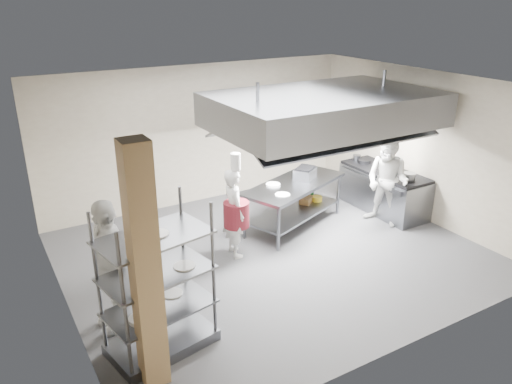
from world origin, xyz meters
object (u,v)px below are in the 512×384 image
pass_rack (157,281)px  chef_head (234,213)px  stockpot (392,169)px  island (294,204)px  chef_plating (110,265)px  cooking_range (383,191)px  chef_line (387,181)px  griddle (305,174)px

pass_rack → chef_head: (2.02, 1.75, -0.20)m
chef_head → stockpot: 3.67m
island → stockpot: 2.21m
island → chef_plating: (-3.99, -1.43, 0.50)m
cooking_range → chef_plating: (-6.08, -1.11, 0.53)m
chef_plating → chef_line: bearing=92.7°
griddle → stockpot: size_ratio=1.66×
chef_line → chef_plating: chef_plating is taller
chef_line → stockpot: chef_line is taller
chef_line → island: bearing=-134.2°
pass_rack → chef_line: size_ratio=1.10×
chef_plating → stockpot: (6.07, 0.92, 0.04)m
cooking_range → island: bearing=171.3°
pass_rack → chef_plating: pass_rack is taller
pass_rack → chef_plating: 0.87m
cooking_range → chef_plating: chef_plating is taller
chef_head → griddle: 1.98m
chef_head → chef_line: bearing=-90.7°
chef_line → griddle: bearing=-142.2°
island → stockpot: (2.08, -0.51, 0.54)m
pass_rack → griddle: bearing=19.4°
chef_head → griddle: chef_head is taller
chef_line → chef_plating: 5.63m
cooking_range → stockpot: bearing=-92.8°
pass_rack → griddle: size_ratio=4.55×
cooking_range → griddle: size_ratio=4.53×
island → cooking_range: bearing=-29.7°
cooking_range → chef_line: chef_line is taller
cooking_range → chef_plating: 6.20m
island → chef_head: chef_head is taller
chef_head → stockpot: chef_head is taller
pass_rack → chef_plating: (-0.39, 0.78, -0.05)m
cooking_range → chef_head: chef_head is taller
island → pass_rack: size_ratio=1.14×
cooking_range → chef_head: 3.69m
griddle → stockpot: griddle is taller
cooking_range → stockpot: 0.60m
chef_head → island: bearing=-67.3°
chef_line → chef_head: bearing=-113.3°
chef_plating → griddle: bearing=106.4°
cooking_range → griddle: 1.92m
chef_line → griddle: (-1.30, 0.95, 0.10)m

